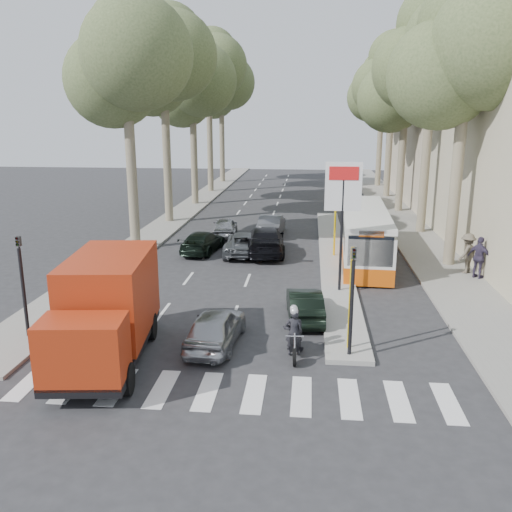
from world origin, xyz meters
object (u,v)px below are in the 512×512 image
Objects in this scene: silver_hatchback at (216,327)px; city_bus at (364,233)px; red_truck at (107,308)px; dark_hatchback at (305,304)px; motorcycle at (294,332)px.

silver_hatchback is 0.36× the size of city_bus.
red_truck is at bearing -121.94° from city_bus.
dark_hatchback is 9.59m from city_bus.
silver_hatchback is 3.58m from red_truck.
silver_hatchback reaches higher than dark_hatchback.
silver_hatchback is 3.97m from dark_hatchback.
red_truck is at bearing -173.82° from motorcycle.
motorcycle is (2.59, -0.39, 0.11)m from silver_hatchback.
silver_hatchback is 1.93× the size of motorcycle.
city_bus is (9.02, 13.17, -0.28)m from red_truck.
city_bus is (5.90, 11.77, 0.78)m from silver_hatchback.
motorcycle is at bearing 3.43° from red_truck.
red_truck reaches higher than city_bus.
city_bus is (3.00, 9.07, 0.84)m from dark_hatchback.
motorcycle is at bearing -102.76° from city_bus.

